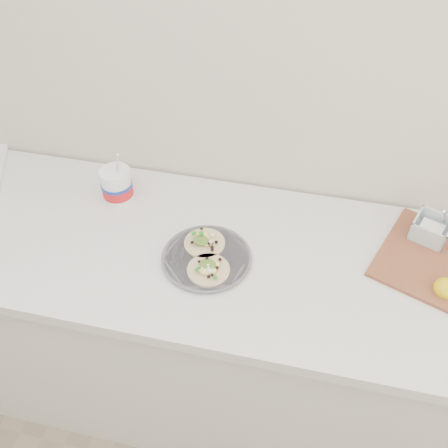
# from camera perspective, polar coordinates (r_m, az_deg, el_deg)

# --- Properties ---
(counter) EXTENTS (2.44, 0.66, 0.90)m
(counter) POSITION_cam_1_polar(r_m,az_deg,el_deg) (1.90, -5.35, -11.16)
(counter) COLOR silver
(counter) RESTS_ON ground
(taco_plate) EXTENTS (0.27, 0.27, 0.04)m
(taco_plate) POSITION_cam_1_polar(r_m,az_deg,el_deg) (1.47, -2.02, -3.67)
(taco_plate) COLOR #58585F
(taco_plate) RESTS_ON counter
(tub) EXTENTS (0.10, 0.10, 0.23)m
(tub) POSITION_cam_1_polar(r_m,az_deg,el_deg) (1.66, -12.13, 4.52)
(tub) COLOR white
(tub) RESTS_ON counter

